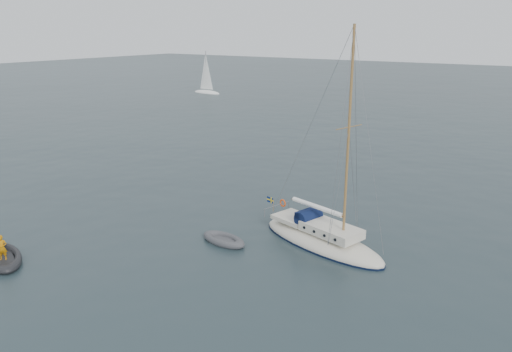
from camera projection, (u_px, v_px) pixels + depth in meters
The scene contains 5 objects.
ground at pixel (296, 255), 25.26m from camera, with size 300.00×300.00×0.00m, color black.
sailboat at pixel (322, 229), 26.29m from camera, with size 8.27×2.48×11.78m.
dinghy at pixel (224, 240), 26.71m from camera, with size 2.77×1.25×0.40m.
rib at pixel (3, 257), 24.57m from camera, with size 3.57×1.62×1.46m.
distant_yacht_a at pixel (206, 74), 87.11m from camera, with size 5.80×3.09×7.68m.
Camera 1 is at (11.14, -20.30, 11.07)m, focal length 35.00 mm.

